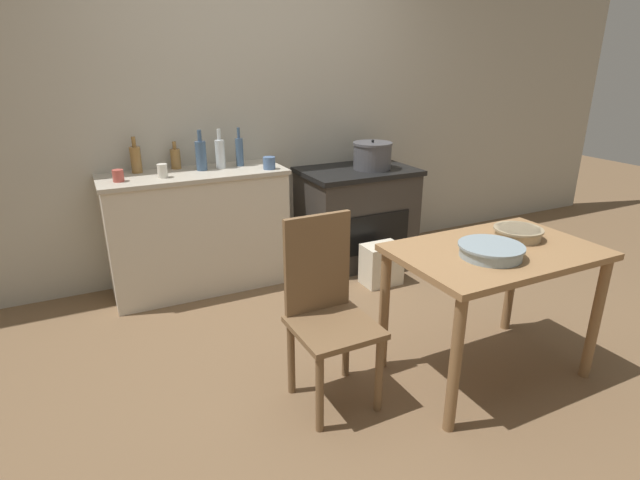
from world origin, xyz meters
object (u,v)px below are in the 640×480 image
(bottle_far_left, at_px, (176,158))
(cup_right, at_px, (269,163))
(stock_pot, at_px, (372,156))
(bottle_mid_left, at_px, (136,159))
(flour_sack, at_px, (381,264))
(bottle_center_left, at_px, (239,151))
(cup_mid_right, at_px, (162,171))
(work_table, at_px, (494,269))
(mixing_bowl_small, at_px, (491,250))
(mixing_bowl_large, at_px, (518,233))
(bottle_left, at_px, (220,153))
(bottle_center, at_px, (201,155))
(stove, at_px, (356,215))
(chair, at_px, (327,308))
(cup_center_right, at_px, (118,176))

(bottle_far_left, bearing_deg, cup_right, -27.53)
(stock_pot, height_order, cup_right, stock_pot)
(stock_pot, xyz_separation_m, bottle_mid_left, (-1.82, 0.28, 0.08))
(flour_sack, bearing_deg, cup_right, 149.36)
(bottle_mid_left, bearing_deg, cup_right, -18.74)
(bottle_center_left, bearing_deg, flour_sack, -35.73)
(bottle_center_left, bearing_deg, cup_mid_right, -166.37)
(flour_sack, xyz_separation_m, bottle_mid_left, (-1.64, 0.74, 0.84))
(work_table, xyz_separation_m, mixing_bowl_small, (-0.11, -0.07, 0.15))
(mixing_bowl_large, xyz_separation_m, bottle_left, (-1.15, 1.81, 0.23))
(mixing_bowl_large, height_order, bottle_left, bottle_left)
(cup_mid_right, bearing_deg, bottle_left, 16.34)
(bottle_far_left, bearing_deg, bottle_left, -22.85)
(stock_pot, xyz_separation_m, bottle_center, (-1.38, 0.15, 0.09))
(stove, bearing_deg, bottle_mid_left, 172.59)
(bottle_center_left, relative_size, cup_mid_right, 3.05)
(bottle_mid_left, bearing_deg, mixing_bowl_small, -55.80)
(bottle_center, bearing_deg, flour_sack, -27.33)
(chair, xyz_separation_m, bottle_left, (-0.05, 1.66, 0.51))
(bottle_far_left, height_order, cup_mid_right, bottle_far_left)
(bottle_far_left, relative_size, bottle_left, 0.70)
(mixing_bowl_small, bearing_deg, cup_right, 105.99)
(flour_sack, distance_m, bottle_center_left, 1.40)
(stove, xyz_separation_m, bottle_far_left, (-1.43, 0.24, 0.57))
(chair, relative_size, mixing_bowl_small, 2.97)
(work_table, distance_m, chair, 0.92)
(chair, relative_size, flour_sack, 2.99)
(chair, bearing_deg, cup_center_right, 116.19)
(flour_sack, distance_m, bottle_center, 1.60)
(work_table, height_order, bottle_mid_left, bottle_mid_left)
(stove, xyz_separation_m, bottle_center, (-1.27, 0.10, 0.61))
(flour_sack, relative_size, cup_mid_right, 3.40)
(chair, distance_m, bottle_left, 1.74)
(bottle_center, bearing_deg, bottle_center_left, 5.17)
(chair, distance_m, cup_right, 1.56)
(bottle_mid_left, bearing_deg, chair, -70.40)
(stove, bearing_deg, flour_sack, -97.45)
(chair, relative_size, cup_right, 10.63)
(bottle_left, bearing_deg, bottle_center_left, 5.46)
(work_table, distance_m, bottle_center_left, 2.08)
(bottle_center, bearing_deg, bottle_mid_left, 164.27)
(mixing_bowl_large, distance_m, cup_right, 1.83)
(flour_sack, bearing_deg, cup_center_right, 163.98)
(chair, height_order, bottle_center, bottle_center)
(chair, distance_m, cup_mid_right, 1.67)
(bottle_left, bearing_deg, cup_right, -31.73)
(stock_pot, xyz_separation_m, mixing_bowl_large, (-0.08, -1.65, -0.14))
(bottle_center, xyz_separation_m, cup_right, (0.46, -0.18, -0.07))
(mixing_bowl_small, relative_size, cup_mid_right, 3.42)
(chair, height_order, bottle_left, bottle_left)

